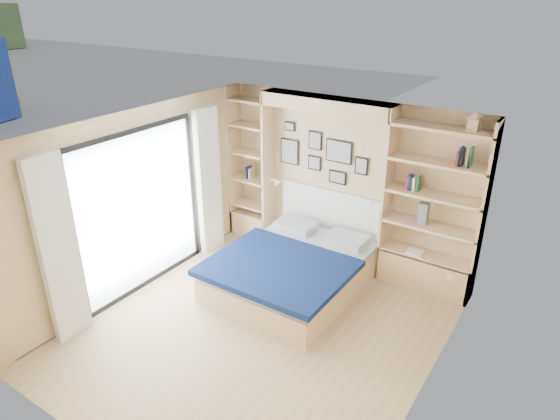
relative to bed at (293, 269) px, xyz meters
The scene contains 8 objects.
ground 1.11m from the bed, 80.06° to the right, with size 4.50×4.50×0.00m, color tan.
room_shell 0.94m from the bed, 113.33° to the left, with size 4.50×4.50×4.50m.
bed is the anchor object (origin of this frame).
photo_gallery 1.78m from the bed, 102.88° to the left, with size 1.48×0.02×0.82m.
reading_lamps 1.25m from the bed, 96.95° to the left, with size 1.92×0.12×0.15m.
shelf_decor 2.22m from the bed, 36.50° to the left, with size 3.49×0.23×2.03m.
deck 3.59m from the bed, 162.83° to the right, with size 3.20×4.00×0.05m, color brown.
deck_chair 3.14m from the bed, behind, with size 0.55×0.82×0.77m.
Camera 1 is at (2.98, -4.06, 3.92)m, focal length 32.00 mm.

